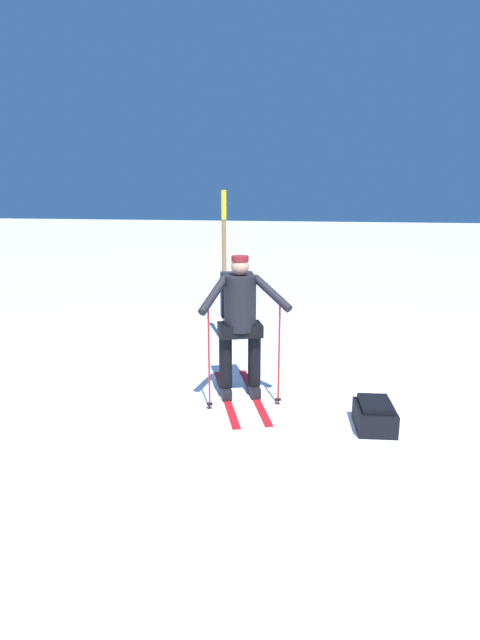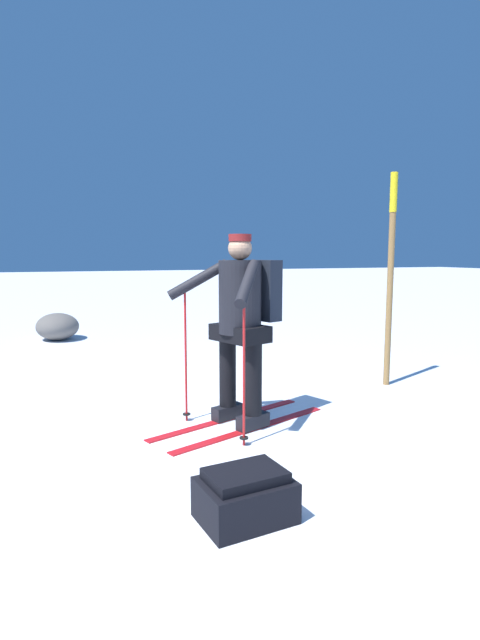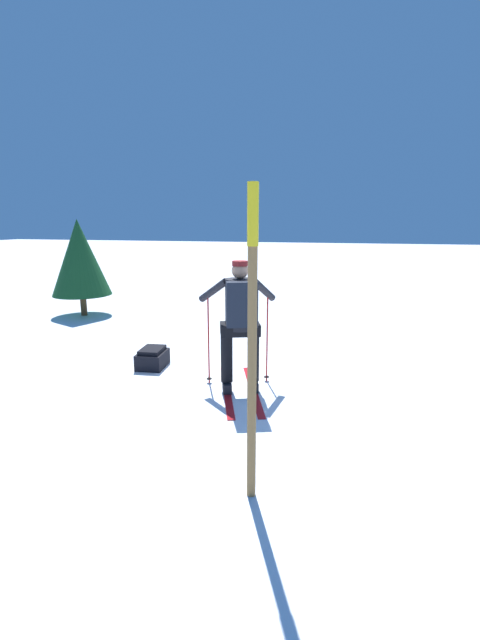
{
  "view_description": "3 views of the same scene",
  "coord_description": "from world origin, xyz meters",
  "px_view_note": "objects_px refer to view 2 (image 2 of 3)",
  "views": [
    {
      "loc": [
        -0.89,
        4.63,
        2.31
      ],
      "look_at": [
        0.15,
        -0.75,
        0.93
      ],
      "focal_mm": 28.0,
      "sensor_mm": 36.0,
      "label": 1
    },
    {
      "loc": [
        -3.81,
        0.78,
        1.5
      ],
      "look_at": [
        0.15,
        -0.75,
        0.93
      ],
      "focal_mm": 28.0,
      "sensor_mm": 36.0,
      "label": 2
    },
    {
      "loc": [
        1.49,
        -5.72,
        2.11
      ],
      "look_at": [
        0.15,
        -0.75,
        0.93
      ],
      "focal_mm": 24.0,
      "sensor_mm": 36.0,
      "label": 3
    }
  ],
  "objects_px": {
    "skier": "(242,316)",
    "rock_boulder": "(58,326)",
    "trail_marker": "(391,264)",
    "dropped_backpack": "(245,496)"
  },
  "relations": [
    {
      "from": "trail_marker",
      "to": "rock_boulder",
      "type": "height_order",
      "value": "trail_marker"
    },
    {
      "from": "skier",
      "to": "rock_boulder",
      "type": "xyz_separation_m",
      "value": [
        5.2,
        1.43,
        -0.73
      ]
    },
    {
      "from": "skier",
      "to": "trail_marker",
      "type": "relative_size",
      "value": 0.73
    },
    {
      "from": "skier",
      "to": "rock_boulder",
      "type": "bearing_deg",
      "value": 15.34
    },
    {
      "from": "skier",
      "to": "trail_marker",
      "type": "distance_m",
      "value": 2.17
    },
    {
      "from": "dropped_backpack",
      "to": "rock_boulder",
      "type": "relative_size",
      "value": 0.65
    },
    {
      "from": "rock_boulder",
      "to": "skier",
      "type": "bearing_deg",
      "value": -164.66
    },
    {
      "from": "dropped_backpack",
      "to": "trail_marker",
      "type": "relative_size",
      "value": 0.23
    },
    {
      "from": "skier",
      "to": "rock_boulder",
      "type": "distance_m",
      "value": 5.44
    },
    {
      "from": "trail_marker",
      "to": "rock_boulder",
      "type": "distance_m",
      "value": 5.84
    }
  ]
}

